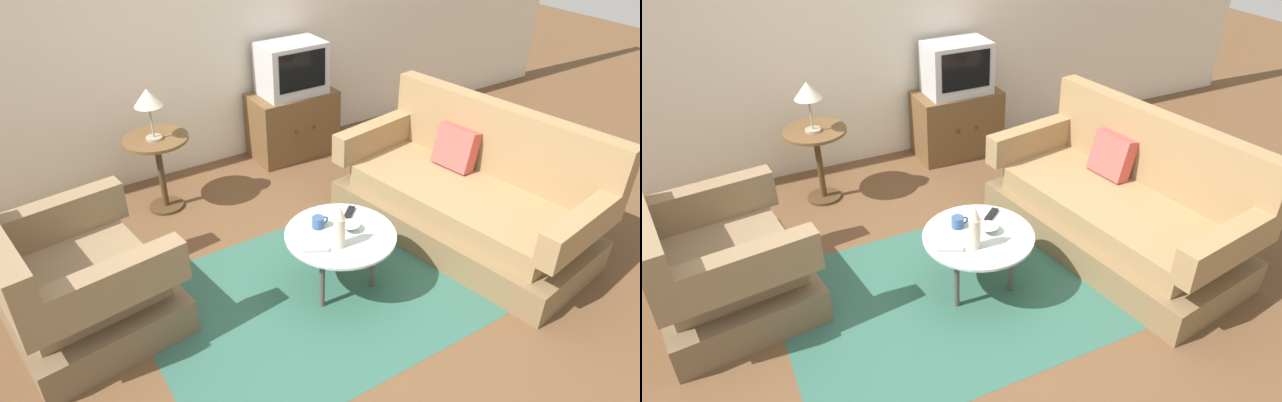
# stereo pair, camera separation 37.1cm
# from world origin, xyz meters

# --- Properties ---
(ground_plane) EXTENTS (16.00, 16.00, 0.00)m
(ground_plane) POSITION_xyz_m (0.00, 0.00, 0.00)
(ground_plane) COLOR brown
(back_wall) EXTENTS (9.00, 0.12, 2.70)m
(back_wall) POSITION_xyz_m (0.00, 2.22, 1.35)
(back_wall) COLOR beige
(back_wall) RESTS_ON ground
(area_rug) EXTENTS (2.55, 1.62, 0.00)m
(area_rug) POSITION_xyz_m (0.08, 0.02, 0.00)
(area_rug) COLOR #2D5B4C
(area_rug) RESTS_ON ground
(armchair) EXTENTS (1.04, 1.11, 0.85)m
(armchair) POSITION_xyz_m (-1.45, 0.56, 0.30)
(armchair) COLOR brown
(armchair) RESTS_ON ground
(couch) EXTENTS (1.17, 2.01, 0.97)m
(couch) POSITION_xyz_m (1.25, 0.03, 0.31)
(couch) COLOR brown
(couch) RESTS_ON ground
(coffee_table) EXTENTS (0.72, 0.72, 0.44)m
(coffee_table) POSITION_xyz_m (0.08, 0.02, 0.40)
(coffee_table) COLOR #B2C6C1
(coffee_table) RESTS_ON ground
(side_table) EXTENTS (0.50, 0.50, 0.64)m
(side_table) POSITION_xyz_m (-0.56, 1.62, 0.46)
(side_table) COLOR brown
(side_table) RESTS_ON ground
(tv_stand) EXTENTS (0.80, 0.47, 0.62)m
(tv_stand) POSITION_xyz_m (0.83, 1.90, 0.31)
(tv_stand) COLOR brown
(tv_stand) RESTS_ON ground
(television) EXTENTS (0.58, 0.40, 0.47)m
(television) POSITION_xyz_m (0.83, 1.90, 0.85)
(television) COLOR #B7B7BC
(television) RESTS_ON tv_stand
(table_lamp) EXTENTS (0.21, 0.21, 0.41)m
(table_lamp) POSITION_xyz_m (-0.57, 1.60, 0.96)
(table_lamp) COLOR #9E937A
(table_lamp) RESTS_ON side_table
(vase) EXTENTS (0.07, 0.07, 0.29)m
(vase) POSITION_xyz_m (-0.00, -0.09, 0.58)
(vase) COLOR beige
(vase) RESTS_ON coffee_table
(mug) EXTENTS (0.12, 0.08, 0.08)m
(mug) POSITION_xyz_m (-0.00, 0.15, 0.48)
(mug) COLOR #335184
(mug) RESTS_ON coffee_table
(bowl) EXTENTS (0.13, 0.13, 0.05)m
(bowl) POSITION_xyz_m (0.15, 0.01, 0.46)
(bowl) COLOR silver
(bowl) RESTS_ON coffee_table
(tv_remote_dark) EXTENTS (0.14, 0.13, 0.02)m
(tv_remote_dark) POSITION_xyz_m (0.26, 0.17, 0.45)
(tv_remote_dark) COLOR black
(tv_remote_dark) RESTS_ON coffee_table
(tv_remote_silver) EXTENTS (0.16, 0.11, 0.02)m
(tv_remote_silver) POSITION_xyz_m (-0.15, -0.05, 0.45)
(tv_remote_silver) COLOR #B2B2B7
(tv_remote_silver) RESTS_ON coffee_table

